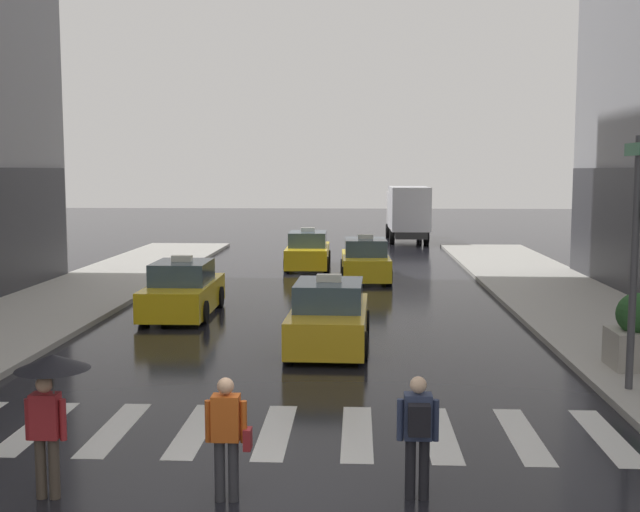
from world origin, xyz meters
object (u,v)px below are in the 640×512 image
at_px(taxi_third, 365,261).
at_px(pedestrian_with_umbrella, 50,386).
at_px(box_truck, 407,211).
at_px(pedestrian_with_backpack, 418,428).
at_px(pedestrian_with_handbag, 227,432).
at_px(taxi_second, 183,291).
at_px(planter_near_corner, 637,334).
at_px(taxi_fourth, 308,252).
at_px(taxi_lead, 329,317).

height_order(taxi_third, pedestrian_with_umbrella, pedestrian_with_umbrella).
xyz_separation_m(taxi_third, box_truck, (2.67, 16.52, 1.13)).
relative_size(taxi_third, pedestrian_with_backpack, 2.78).
xyz_separation_m(taxi_third, pedestrian_with_handbag, (-1.98, -21.21, 0.21)).
bearing_deg(taxi_third, pedestrian_with_umbrella, -101.40).
distance_m(taxi_second, box_truck, 25.91).
distance_m(box_truck, planter_near_corner, 31.09).
height_order(taxi_third, taxi_fourth, same).
bearing_deg(pedestrian_with_umbrella, taxi_second, 95.29).
xyz_separation_m(taxi_lead, box_truck, (3.66, 28.58, 1.13)).
bearing_deg(taxi_lead, taxi_fourth, 95.56).
relative_size(box_truck, pedestrian_with_backpack, 4.59).
distance_m(taxi_second, planter_near_corner, 12.81).
relative_size(pedestrian_with_handbag, planter_near_corner, 1.03).
relative_size(box_truck, planter_near_corner, 4.73).
bearing_deg(taxi_second, pedestrian_with_umbrella, -84.71).
bearing_deg(box_truck, taxi_second, -108.42).
xyz_separation_m(taxi_third, pedestrian_with_backpack, (0.50, -21.07, 0.25)).
bearing_deg(pedestrian_with_handbag, planter_near_corner, 41.90).
height_order(taxi_lead, taxi_second, same).
bearing_deg(box_truck, taxi_third, -99.19).
height_order(taxi_second, taxi_fourth, same).
bearing_deg(taxi_second, taxi_fourth, 75.44).
xyz_separation_m(pedestrian_with_backpack, planter_near_corner, (5.10, 6.66, -0.10)).
distance_m(taxi_third, planter_near_corner, 15.47).
bearing_deg(taxi_third, planter_near_corner, -68.76).
distance_m(taxi_fourth, pedestrian_with_backpack, 24.77).
relative_size(taxi_third, planter_near_corner, 2.87).
height_order(pedestrian_with_umbrella, pedestrian_with_handbag, pedestrian_with_umbrella).
xyz_separation_m(pedestrian_with_umbrella, pedestrian_with_backpack, (4.78, 0.18, -0.54)).
bearing_deg(pedestrian_with_umbrella, taxi_fourth, 85.90).
bearing_deg(box_truck, planter_near_corner, -84.59).
bearing_deg(taxi_fourth, planter_near_corner, -65.66).
relative_size(taxi_lead, pedestrian_with_umbrella, 2.36).
bearing_deg(taxi_lead, pedestrian_with_umbrella, -109.73).
relative_size(taxi_third, box_truck, 0.61).
height_order(pedestrian_with_backpack, planter_near_corner, planter_near_corner).
bearing_deg(taxi_lead, pedestrian_with_backpack, -80.62).
height_order(taxi_lead, taxi_fourth, same).
distance_m(box_truck, pedestrian_with_umbrella, 38.40).
distance_m(pedestrian_with_backpack, pedestrian_with_handbag, 2.48).
height_order(taxi_second, planter_near_corner, taxi_second).
distance_m(pedestrian_with_umbrella, pedestrian_with_backpack, 4.82).
relative_size(taxi_fourth, planter_near_corner, 2.85).
bearing_deg(pedestrian_with_backpack, planter_near_corner, 52.53).
xyz_separation_m(taxi_second, planter_near_corner, (11.11, -6.38, 0.15)).
distance_m(box_truck, pedestrian_with_handbag, 38.03).
bearing_deg(pedestrian_with_backpack, taxi_third, 91.36).
xyz_separation_m(taxi_third, planter_near_corner, (5.60, -14.41, 0.15)).
xyz_separation_m(box_truck, pedestrian_with_umbrella, (-6.95, -37.77, -0.34)).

